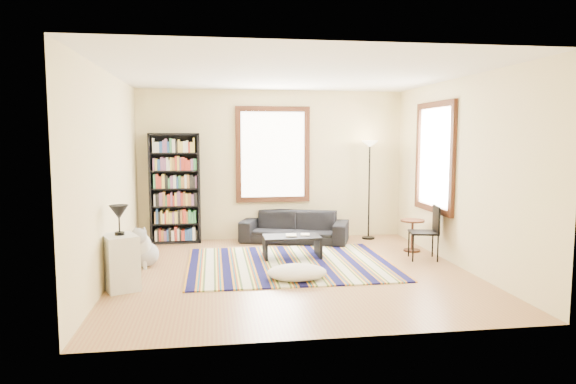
{
  "coord_description": "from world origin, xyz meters",
  "views": [
    {
      "loc": [
        -1.12,
        -7.15,
        1.93
      ],
      "look_at": [
        0.0,
        0.5,
        1.1
      ],
      "focal_mm": 32.0,
      "sensor_mm": 36.0,
      "label": 1
    }
  ],
  "objects": [
    {
      "name": "ceiling",
      "position": [
        0.0,
        0.0,
        2.85
      ],
      "size": [
        5.0,
        5.0,
        0.1
      ],
      "primitive_type": "cube",
      "color": "white",
      "rests_on": "floor"
    },
    {
      "name": "window_back",
      "position": [
        0.0,
        2.47,
        1.6
      ],
      "size": [
        1.2,
        0.06,
        1.6
      ],
      "primitive_type": "cube",
      "color": "white",
      "rests_on": "wall_back"
    },
    {
      "name": "side_table",
      "position": [
        2.2,
        1.0,
        0.27
      ],
      "size": [
        0.51,
        0.51,
        0.54
      ],
      "primitive_type": "cylinder",
      "rotation": [
        0.0,
        0.0,
        -0.32
      ],
      "color": "#452011",
      "rests_on": "floor"
    },
    {
      "name": "window_right",
      "position": [
        2.47,
        0.8,
        1.6
      ],
      "size": [
        0.06,
        1.2,
        1.6
      ],
      "primitive_type": "cube",
      "color": "white",
      "rests_on": "wall_right"
    },
    {
      "name": "floor",
      "position": [
        0.0,
        0.0,
        -0.05
      ],
      "size": [
        5.0,
        5.0,
        0.1
      ],
      "primitive_type": "cube",
      "color": "#A6804B",
      "rests_on": "ground"
    },
    {
      "name": "book_b",
      "position": [
        0.26,
        0.87,
        0.37
      ],
      "size": [
        0.18,
        0.22,
        0.02
      ],
      "primitive_type": "imported",
      "rotation": [
        0.0,
        0.0,
        -0.19
      ],
      "color": "beige",
      "rests_on": "coffee_table"
    },
    {
      "name": "wall_front",
      "position": [
        0.0,
        -2.55,
        1.4
      ],
      "size": [
        5.0,
        0.1,
        2.8
      ],
      "primitive_type": "cube",
      "color": "beige",
      "rests_on": "floor"
    },
    {
      "name": "book_a",
      "position": [
        0.01,
        0.82,
        0.37
      ],
      "size": [
        0.2,
        0.25,
        0.02
      ],
      "primitive_type": "imported",
      "rotation": [
        0.0,
        0.0,
        -0.13
      ],
      "color": "beige",
      "rests_on": "coffee_table"
    },
    {
      "name": "bookshelf",
      "position": [
        -1.81,
        2.32,
        1.0
      ],
      "size": [
        0.9,
        0.3,
        2.0
      ],
      "primitive_type": "cube",
      "color": "black",
      "rests_on": "floor"
    },
    {
      "name": "dog",
      "position": [
        -2.14,
        0.62,
        0.3
      ],
      "size": [
        0.61,
        0.72,
        0.61
      ],
      "primitive_type": null,
      "rotation": [
        0.0,
        0.0,
        -0.34
      ],
      "color": "silver",
      "rests_on": "floor"
    },
    {
      "name": "rug",
      "position": [
        0.02,
        0.41,
        0.01
      ],
      "size": [
        3.07,
        2.46,
        0.02
      ],
      "primitive_type": "cube",
      "color": "#0C0B3B",
      "rests_on": "floor"
    },
    {
      "name": "floor_cushion",
      "position": [
        -0.01,
        -0.44,
        0.1
      ],
      "size": [
        0.9,
        0.73,
        0.2
      ],
      "primitive_type": "ellipsoid",
      "rotation": [
        0.0,
        0.0,
        0.15
      ],
      "color": "silver",
      "rests_on": "floor"
    },
    {
      "name": "folding_chair",
      "position": [
        2.15,
        0.43,
        0.43
      ],
      "size": [
        0.49,
        0.47,
        0.86
      ],
      "primitive_type": "cube",
      "rotation": [
        0.0,
        0.0,
        -0.2
      ],
      "color": "black",
      "rests_on": "floor"
    },
    {
      "name": "wall_right",
      "position": [
        2.55,
        0.0,
        1.4
      ],
      "size": [
        0.1,
        5.0,
        2.8
      ],
      "primitive_type": "cube",
      "color": "beige",
      "rests_on": "floor"
    },
    {
      "name": "floor_lamp",
      "position": [
        1.79,
        2.15,
        0.93
      ],
      "size": [
        0.39,
        0.39,
        1.86
      ],
      "primitive_type": null,
      "rotation": [
        0.0,
        0.0,
        -0.4
      ],
      "color": "black",
      "rests_on": "floor"
    },
    {
      "name": "sofa",
      "position": [
        0.35,
        2.05,
        0.28
      ],
      "size": [
        2.08,
        1.38,
        0.57
      ],
      "primitive_type": "imported",
      "rotation": [
        0.0,
        0.0,
        -0.35
      ],
      "color": "black",
      "rests_on": "floor"
    },
    {
      "name": "wall_left",
      "position": [
        -2.55,
        0.0,
        1.4
      ],
      "size": [
        0.1,
        5.0,
        2.8
      ],
      "primitive_type": "cube",
      "color": "beige",
      "rests_on": "floor"
    },
    {
      "name": "wall_back",
      "position": [
        0.0,
        2.55,
        1.4
      ],
      "size": [
        5.0,
        0.1,
        2.8
      ],
      "primitive_type": "cube",
      "color": "beige",
      "rests_on": "floor"
    },
    {
      "name": "coffee_table",
      "position": [
        0.11,
        0.82,
        0.18
      ],
      "size": [
        0.99,
        0.68,
        0.36
      ],
      "primitive_type": "cube",
      "rotation": [
        0.0,
        0.0,
        0.22
      ],
      "color": "black",
      "rests_on": "floor"
    },
    {
      "name": "table_lamp",
      "position": [
        -2.3,
        -0.54,
        0.89
      ],
      "size": [
        0.31,
        0.31,
        0.38
      ],
      "primitive_type": null,
      "rotation": [
        0.0,
        0.0,
        -0.38
      ],
      "color": "black",
      "rests_on": "white_cabinet"
    },
    {
      "name": "white_cabinet",
      "position": [
        -2.3,
        -0.54,
        0.35
      ],
      "size": [
        0.55,
        0.61,
        0.7
      ],
      "primitive_type": "cube",
      "rotation": [
        0.0,
        0.0,
        0.4
      ],
      "color": "silver",
      "rests_on": "floor"
    }
  ]
}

